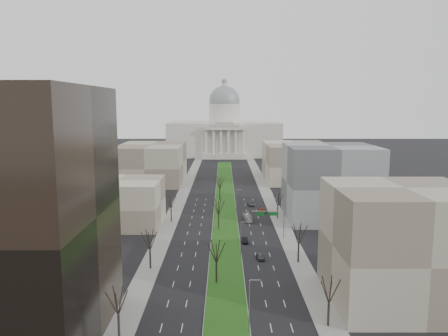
{
  "coord_description": "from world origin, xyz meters",
  "views": [
    {
      "loc": [
        -0.45,
        -47.06,
        37.36
      ],
      "look_at": [
        -0.38,
        104.99,
        14.83
      ],
      "focal_mm": 35.0,
      "sensor_mm": 36.0,
      "label": 1
    }
  ],
  "objects_px": {
    "car_grey_near": "(260,256)",
    "car_red": "(261,211)",
    "car_black": "(245,240)",
    "box_van": "(248,217)",
    "car_grey_far": "(251,204)"
  },
  "relations": [
    {
      "from": "car_red",
      "to": "box_van",
      "type": "bearing_deg",
      "value": -116.75
    },
    {
      "from": "car_black",
      "to": "car_red",
      "type": "relative_size",
      "value": 0.85
    },
    {
      "from": "car_black",
      "to": "car_red",
      "type": "distance_m",
      "value": 33.27
    },
    {
      "from": "car_black",
      "to": "car_red",
      "type": "height_order",
      "value": "car_red"
    },
    {
      "from": "car_red",
      "to": "car_grey_far",
      "type": "distance_m",
      "value": 11.15
    },
    {
      "from": "car_grey_near",
      "to": "car_black",
      "type": "distance_m",
      "value": 13.38
    },
    {
      "from": "car_black",
      "to": "box_van",
      "type": "distance_m",
      "value": 22.45
    },
    {
      "from": "car_grey_far",
      "to": "box_van",
      "type": "xyz_separation_m",
      "value": [
        -2.38,
        -20.83,
        0.44
      ]
    },
    {
      "from": "box_van",
      "to": "car_grey_near",
      "type": "bearing_deg",
      "value": -94.51
    },
    {
      "from": "car_red",
      "to": "box_van",
      "type": "relative_size",
      "value": 0.66
    },
    {
      "from": "car_black",
      "to": "car_grey_far",
      "type": "xyz_separation_m",
      "value": [
        4.38,
        43.18,
        -0.06
      ]
    },
    {
      "from": "car_grey_near",
      "to": "car_red",
      "type": "bearing_deg",
      "value": 76.56
    },
    {
      "from": "car_grey_near",
      "to": "car_grey_far",
      "type": "bearing_deg",
      "value": 80.62
    },
    {
      "from": "box_van",
      "to": "car_red",
      "type": "bearing_deg",
      "value": 55.55
    },
    {
      "from": "car_grey_near",
      "to": "box_van",
      "type": "xyz_separation_m",
      "value": [
        -1.16,
        35.35,
        0.42
      ]
    }
  ]
}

